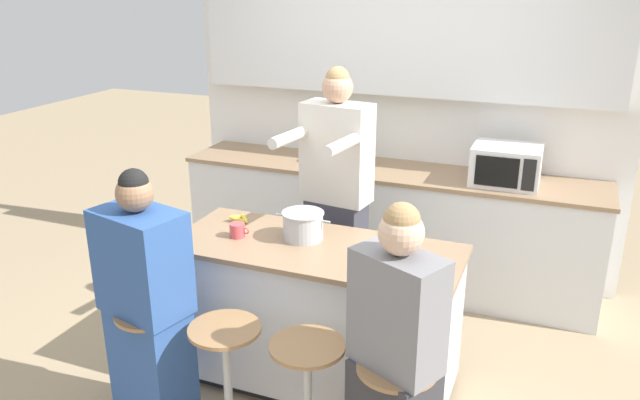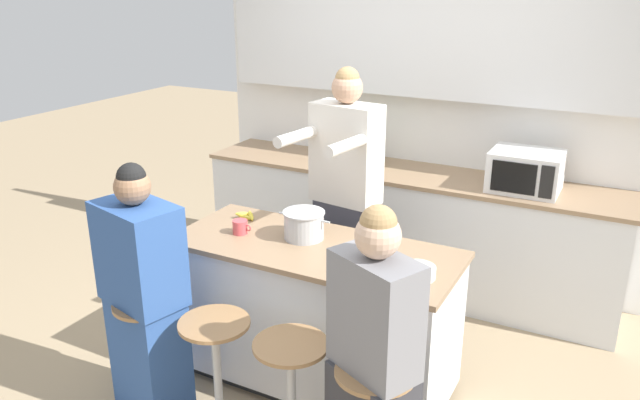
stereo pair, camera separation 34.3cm
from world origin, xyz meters
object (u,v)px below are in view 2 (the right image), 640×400
object	(u,v)px
kitchen_island	(314,315)
coffee_cup_near	(240,227)
person_cooking	(345,207)
bar_stool_center_left	(218,376)
bar_stool_leftmost	(152,354)
cooking_pot	(304,225)
microwave	(526,171)
potted_plant	(361,145)
person_seated_near	(373,373)
banana_bunch	(246,215)
bar_stool_center_right	(292,400)
person_wrapped_blanket	(144,301)
fruit_bowl	(417,272)

from	to	relation	value
kitchen_island	coffee_cup_near	bearing A→B (deg)	-174.84
person_cooking	bar_stool_center_left	bearing A→B (deg)	-86.98
bar_stool_leftmost	cooking_pot	distance (m)	1.09
kitchen_island	microwave	xyz separation A→B (m)	(0.86, 1.42, 0.61)
cooking_pot	potted_plant	distance (m)	1.41
potted_plant	bar_stool_leftmost	bearing A→B (deg)	-97.55
cooking_pot	person_seated_near	bearing A→B (deg)	-43.89
banana_bunch	potted_plant	bearing A→B (deg)	81.27
bar_stool_center_right	person_wrapped_blanket	xyz separation A→B (m)	(-0.89, -0.01, 0.32)
kitchen_island	banana_bunch	size ratio (longest dim) A/B	11.07
person_cooking	coffee_cup_near	xyz separation A→B (m)	(-0.36, -0.67, 0.04)
bar_stool_leftmost	person_wrapped_blanket	size ratio (longest dim) A/B	0.47
person_seated_near	coffee_cup_near	distance (m)	1.28
fruit_bowl	bar_stool_center_right	bearing A→B (deg)	-127.54
bar_stool_center_left	person_cooking	world-z (taller)	person_cooking
person_seated_near	coffee_cup_near	bearing A→B (deg)	176.60
bar_stool_center_right	cooking_pot	xyz separation A→B (m)	(-0.32, 0.71, 0.60)
bar_stool_leftmost	bar_stool_center_left	bearing A→B (deg)	0.48
kitchen_island	person_wrapped_blanket	distance (m)	0.96
fruit_bowl	coffee_cup_near	bearing A→B (deg)	177.29
bar_stool_center_left	coffee_cup_near	size ratio (longest dim) A/B	5.68
banana_bunch	coffee_cup_near	bearing A→B (deg)	-63.91
bar_stool_center_left	potted_plant	distance (m)	2.22
kitchen_island	cooking_pot	xyz separation A→B (m)	(-0.11, 0.07, 0.52)
kitchen_island	person_wrapped_blanket	xyz separation A→B (m)	(-0.67, -0.64, 0.23)
bar_stool_leftmost	bar_stool_center_right	bearing A→B (deg)	0.95
bar_stool_center_right	potted_plant	bearing A→B (deg)	105.77
cooking_pot	fruit_bowl	bearing A→B (deg)	-12.68
person_seated_near	banana_bunch	world-z (taller)	person_seated_near
person_seated_near	person_cooking	bearing A→B (deg)	145.78
bar_stool_leftmost	person_cooking	distance (m)	1.48
fruit_bowl	potted_plant	world-z (taller)	potted_plant
bar_stool_leftmost	person_cooking	world-z (taller)	person_cooking
microwave	person_seated_near	bearing A→B (deg)	-96.11
microwave	person_cooking	bearing A→B (deg)	-140.77
coffee_cup_near	fruit_bowl	bearing A→B (deg)	-2.71
coffee_cup_near	banana_bunch	bearing A→B (deg)	116.09
bar_stool_center_left	cooking_pot	distance (m)	0.94
bar_stool_center_left	cooking_pot	bearing A→B (deg)	81.18
person_wrapped_blanket	banana_bunch	world-z (taller)	person_wrapped_blanket
cooking_pot	fruit_bowl	distance (m)	0.76
bar_stool_center_left	cooking_pot	size ratio (longest dim) A/B	2.08
person_seated_near	person_wrapped_blanket	bearing A→B (deg)	-154.83
kitchen_island	person_cooking	world-z (taller)	person_cooking
banana_bunch	microwave	distance (m)	1.90
person_wrapped_blanket	banana_bunch	distance (m)	0.85
person_seated_near	microwave	xyz separation A→B (m)	(0.22, 2.06, 0.39)
coffee_cup_near	person_wrapped_blanket	bearing A→B (deg)	-109.10
bar_stool_leftmost	person_seated_near	bearing A→B (deg)	0.32
bar_stool_leftmost	coffee_cup_near	size ratio (longest dim) A/B	5.68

